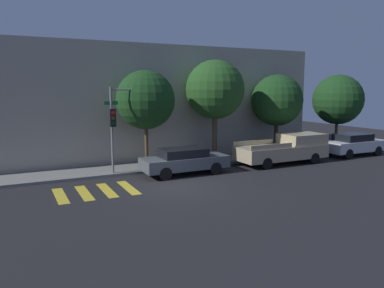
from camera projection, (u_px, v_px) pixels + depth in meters
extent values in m
plane|color=black|center=(175.00, 187.00, 17.37)|extent=(60.00, 60.00, 0.00)
cube|color=slate|center=(144.00, 168.00, 21.22)|extent=(26.00, 2.29, 0.14)
cube|color=#A89E8E|center=(121.00, 103.00, 24.73)|extent=(26.00, 6.00, 7.17)
cube|color=gold|center=(60.00, 196.00, 15.91)|extent=(0.45, 2.60, 0.00)
cube|color=gold|center=(84.00, 193.00, 16.35)|extent=(0.45, 2.60, 0.00)
cube|color=gold|center=(107.00, 190.00, 16.78)|extent=(0.45, 2.60, 0.00)
cube|color=gold|center=(128.00, 188.00, 17.22)|extent=(0.45, 2.60, 0.00)
cylinder|color=slate|center=(112.00, 132.00, 19.22)|extent=(0.12, 0.12, 4.61)
cube|color=black|center=(112.00, 118.00, 18.92)|extent=(0.30, 0.30, 0.90)
cylinder|color=red|center=(113.00, 113.00, 18.74)|extent=(0.18, 0.02, 0.18)
cylinder|color=#593D0A|center=(113.00, 118.00, 18.78)|extent=(0.18, 0.02, 0.18)
cylinder|color=#0C3819|center=(113.00, 123.00, 18.82)|extent=(0.18, 0.02, 0.18)
cube|color=#19662D|center=(111.00, 103.00, 19.00)|extent=(0.70, 0.02, 0.18)
cylinder|color=slate|center=(129.00, 90.00, 19.32)|extent=(1.91, 0.08, 0.08)
sphere|color=#F9E5B2|center=(147.00, 92.00, 19.75)|extent=(0.36, 0.36, 0.36)
cube|color=#4C5156|center=(185.00, 162.00, 19.80)|extent=(4.61, 1.73, 0.63)
cube|color=black|center=(183.00, 153.00, 19.67)|extent=(2.39, 1.52, 0.44)
cylinder|color=black|center=(202.00, 163.00, 21.16)|extent=(0.66, 0.22, 0.66)
cylinder|color=black|center=(215.00, 168.00, 19.78)|extent=(0.66, 0.22, 0.66)
cylinder|color=black|center=(154.00, 168.00, 19.91)|extent=(0.66, 0.22, 0.66)
cylinder|color=black|center=(165.00, 174.00, 18.53)|extent=(0.66, 0.22, 0.66)
cube|color=tan|center=(281.00, 152.00, 22.61)|extent=(5.75, 2.03, 0.78)
cube|color=tan|center=(302.00, 139.00, 23.19)|extent=(2.59, 1.87, 0.64)
cube|color=tan|center=(253.00, 143.00, 22.69)|extent=(2.87, 0.08, 0.28)
cube|color=tan|center=(272.00, 147.00, 21.11)|extent=(2.87, 0.08, 0.28)
cylinder|color=black|center=(293.00, 154.00, 24.26)|extent=(0.66, 0.22, 0.66)
cylinder|color=black|center=(314.00, 158.00, 22.62)|extent=(0.66, 0.22, 0.66)
cylinder|color=black|center=(248.00, 158.00, 22.71)|extent=(0.66, 0.22, 0.66)
cylinder|color=black|center=(267.00, 163.00, 21.07)|extent=(0.66, 0.22, 0.66)
cube|color=silver|center=(354.00, 146.00, 25.32)|extent=(4.42, 1.78, 0.70)
cube|color=black|center=(353.00, 137.00, 25.19)|extent=(2.30, 1.57, 0.47)
cylinder|color=black|center=(358.00, 148.00, 26.68)|extent=(0.66, 0.22, 0.66)
cylinder|color=black|center=(377.00, 151.00, 25.26)|extent=(0.66, 0.22, 0.66)
cylinder|color=black|center=(329.00, 150.00, 25.49)|extent=(0.66, 0.22, 0.66)
cylinder|color=black|center=(348.00, 154.00, 24.06)|extent=(0.66, 0.22, 0.66)
cylinder|color=#4C3823|center=(146.00, 145.00, 21.22)|extent=(0.20, 0.20, 2.66)
sphere|color=#193D19|center=(146.00, 100.00, 20.84)|extent=(3.30, 3.30, 3.30)
cylinder|color=brown|center=(215.00, 137.00, 23.13)|extent=(0.32, 0.32, 3.10)
sphere|color=#234C1E|center=(215.00, 90.00, 22.70)|extent=(3.59, 3.59, 3.59)
cylinder|color=#42301E|center=(276.00, 138.00, 25.25)|extent=(0.28, 0.28, 2.46)
sphere|color=#193D19|center=(277.00, 100.00, 24.88)|extent=(3.41, 3.41, 3.41)
cylinder|color=brown|center=(336.00, 134.00, 27.71)|extent=(0.21, 0.21, 2.34)
sphere|color=#193D19|center=(338.00, 100.00, 27.34)|extent=(3.63, 3.63, 3.63)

